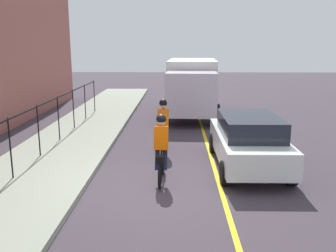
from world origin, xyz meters
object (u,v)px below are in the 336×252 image
(box_truck_background, at_px, (192,85))
(cyclist_lead, at_px, (163,127))
(patrol_sedan, at_px, (248,140))
(cyclist_follow, at_px, (161,149))

(box_truck_background, bearing_deg, cyclist_lead, -6.91)
(cyclist_lead, bearing_deg, box_truck_background, -7.59)
(patrol_sedan, bearing_deg, cyclist_follow, 117.06)
(cyclist_follow, bearing_deg, patrol_sedan, -60.41)
(patrol_sedan, bearing_deg, cyclist_lead, 61.55)
(cyclist_follow, distance_m, box_truck_background, 9.78)
(cyclist_follow, relative_size, patrol_sedan, 0.41)
(cyclist_lead, distance_m, box_truck_background, 7.18)
(box_truck_background, bearing_deg, cyclist_follow, -4.00)
(cyclist_follow, distance_m, patrol_sedan, 2.81)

